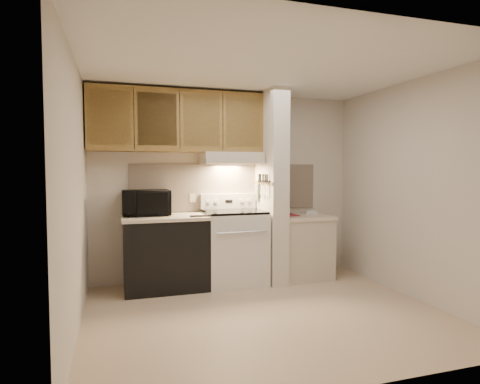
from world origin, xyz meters
name	(u,v)px	position (x,y,z in m)	size (l,w,h in m)	color
floor	(266,313)	(0.00, 0.00, 0.00)	(3.60, 3.60, 0.00)	#C7AC8D
ceiling	(267,67)	(0.00, 0.00, 2.50)	(3.60, 3.60, 0.00)	white
wall_back	(227,186)	(0.00, 1.50, 1.25)	(3.60, 0.02, 2.50)	beige
wall_left	(75,196)	(-1.80, 0.00, 1.25)	(0.02, 3.00, 2.50)	beige
wall_right	(413,190)	(1.80, 0.00, 1.25)	(0.02, 3.00, 2.50)	beige
backsplash	(227,187)	(0.00, 1.49, 1.24)	(2.60, 0.02, 0.63)	beige
range_body	(234,248)	(0.00, 1.16, 0.46)	(0.76, 0.65, 0.92)	silver
oven_window	(241,250)	(0.00, 0.84, 0.50)	(0.50, 0.01, 0.30)	black
oven_handle	(242,232)	(0.00, 0.80, 0.72)	(0.02, 0.02, 0.65)	silver
cooktop	(234,212)	(0.00, 1.16, 0.94)	(0.74, 0.64, 0.03)	black
range_backguard	(228,201)	(0.00, 1.44, 1.05)	(0.76, 0.08, 0.20)	silver
range_display	(229,201)	(0.00, 1.40, 1.05)	(0.10, 0.01, 0.04)	black
range_knob_left_outer	(209,202)	(-0.28, 1.40, 1.05)	(0.05, 0.05, 0.02)	silver
range_knob_left_inner	(216,202)	(-0.18, 1.40, 1.05)	(0.05, 0.05, 0.02)	silver
range_knob_right_inner	(242,201)	(0.18, 1.40, 1.05)	(0.05, 0.05, 0.02)	silver
range_knob_right_outer	(249,201)	(0.28, 1.40, 1.05)	(0.05, 0.05, 0.02)	silver
dishwasher_front	(166,254)	(-0.88, 1.17, 0.43)	(1.00, 0.63, 0.87)	black
left_countertop	(165,217)	(-0.88, 1.17, 0.89)	(1.04, 0.67, 0.04)	beige
spoon_rest	(201,216)	(-0.48, 0.97, 0.92)	(0.25, 0.08, 0.02)	black
teal_jar	(136,213)	(-1.23, 1.17, 0.96)	(0.09, 0.09, 0.10)	#1D655F
outlet	(193,198)	(-0.48, 1.48, 1.10)	(0.08, 0.01, 0.12)	beige
microwave	(146,203)	(-1.10, 1.27, 1.07)	(0.57, 0.38, 0.31)	black
partition_pillar	(271,187)	(0.51, 1.15, 1.25)	(0.22, 0.70, 2.50)	beige
pillar_trim	(263,183)	(0.39, 1.15, 1.30)	(0.01, 0.70, 0.04)	olive
knife_strip	(264,182)	(0.39, 1.10, 1.32)	(0.02, 0.42, 0.04)	black
knife_blade_a	(267,190)	(0.38, 0.94, 1.22)	(0.01, 0.04, 0.16)	silver
knife_handle_a	(267,178)	(0.38, 0.95, 1.37)	(0.02, 0.02, 0.10)	black
knife_blade_b	(265,190)	(0.38, 1.02, 1.21)	(0.01, 0.04, 0.18)	silver
knife_handle_b	(265,178)	(0.38, 1.02, 1.37)	(0.02, 0.02, 0.10)	black
knife_blade_c	(263,191)	(0.38, 1.11, 1.20)	(0.01, 0.04, 0.20)	silver
knife_handle_c	(263,178)	(0.38, 1.09, 1.37)	(0.02, 0.02, 0.10)	black
knife_blade_d	(261,189)	(0.38, 1.18, 1.22)	(0.01, 0.04, 0.16)	silver
knife_handle_d	(260,178)	(0.38, 1.19, 1.37)	(0.02, 0.02, 0.10)	black
knife_blade_e	(259,189)	(0.38, 1.27, 1.21)	(0.01, 0.04, 0.18)	silver
knife_handle_e	(259,178)	(0.38, 1.25, 1.37)	(0.02, 0.02, 0.10)	black
oven_mitt	(257,192)	(0.38, 1.32, 1.18)	(0.03, 0.09, 0.21)	slate
right_cab_base	(302,248)	(0.97, 1.15, 0.40)	(0.70, 0.60, 0.81)	beige
right_countertop	(302,217)	(0.97, 1.15, 0.83)	(0.74, 0.64, 0.04)	beige
red_folder	(287,215)	(0.79, 1.25, 0.86)	(0.24, 0.33, 0.01)	maroon
white_box	(311,212)	(1.19, 1.33, 0.87)	(0.16, 0.11, 0.04)	white
range_hood	(231,158)	(0.00, 1.28, 1.62)	(0.78, 0.44, 0.15)	beige
hood_lip	(236,161)	(0.00, 1.07, 1.58)	(0.78, 0.04, 0.06)	beige
upper_cabinets	(178,121)	(-0.69, 1.32, 2.08)	(2.18, 0.33, 0.77)	olive
cab_door_a	(110,117)	(-1.51, 1.17, 2.08)	(0.46, 0.01, 0.63)	olive
cab_gap_a	(134,118)	(-1.23, 1.16, 2.08)	(0.01, 0.01, 0.73)	black
cab_door_b	(157,119)	(-0.96, 1.17, 2.08)	(0.46, 0.01, 0.63)	olive
cab_gap_b	(180,120)	(-0.69, 1.16, 2.08)	(0.01, 0.01, 0.73)	black
cab_door_c	(202,121)	(-0.42, 1.17, 2.08)	(0.46, 0.01, 0.63)	olive
cab_gap_c	(223,121)	(-0.14, 1.16, 2.08)	(0.01, 0.01, 0.73)	black
cab_door_d	(243,122)	(0.13, 1.17, 2.08)	(0.46, 0.01, 0.63)	olive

